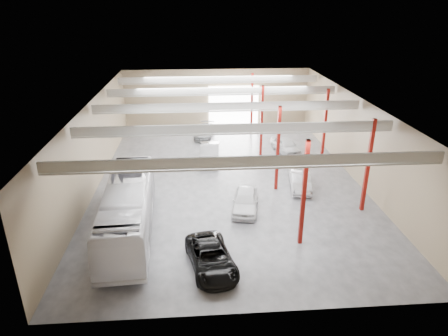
{
  "coord_description": "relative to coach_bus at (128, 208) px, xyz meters",
  "views": [
    {
      "loc": [
        -2.69,
        -31.41,
        14.41
      ],
      "look_at": [
        -0.53,
        -2.47,
        2.2
      ],
      "focal_mm": 32.0,
      "sensor_mm": 36.0,
      "label": 1
    }
  ],
  "objects": [
    {
      "name": "coach_bus",
      "position": [
        0.0,
        0.0,
        0.0
      ],
      "size": [
        3.54,
        12.5,
        3.44
      ],
      "primitive_type": "imported",
      "rotation": [
        0.0,
        0.0,
        0.05
      ],
      "color": "white",
      "rests_on": "ground"
    },
    {
      "name": "car_row_a",
      "position": [
        8.14,
        2.41,
        -0.95
      ],
      "size": [
        2.63,
        4.8,
        1.55
      ],
      "primitive_type": "imported",
      "rotation": [
        0.0,
        0.0,
        -0.19
      ],
      "color": "white",
      "rests_on": "ground"
    },
    {
      "name": "car_row_c",
      "position": [
        5.62,
        19.75,
        -1.05
      ],
      "size": [
        2.74,
        4.88,
        1.34
      ],
      "primitive_type": "imported",
      "rotation": [
        0.0,
        0.0,
        -0.2
      ],
      "color": "gray",
      "rests_on": "ground"
    },
    {
      "name": "depot_shell",
      "position": [
        7.42,
        8.23,
        3.25
      ],
      "size": [
        22.12,
        32.12,
        7.06
      ],
      "color": "#444448",
      "rests_on": "ground"
    },
    {
      "name": "car_right_far",
      "position": [
        13.75,
        14.26,
        -0.96
      ],
      "size": [
        2.77,
        4.74,
        1.52
      ],
      "primitive_type": "imported",
      "rotation": [
        0.0,
        0.0,
        0.23
      ],
      "color": "silver",
      "rests_on": "ground"
    },
    {
      "name": "black_sedan",
      "position": [
        5.29,
        -4.44,
        -1.01
      ],
      "size": [
        3.28,
        5.46,
        1.42
      ],
      "primitive_type": "imported",
      "rotation": [
        0.0,
        0.0,
        0.19
      ],
      "color": "black",
      "rests_on": "ground"
    },
    {
      "name": "car_right_near",
      "position": [
        13.09,
        5.74,
        -1.0
      ],
      "size": [
        2.13,
        4.55,
        1.44
      ],
      "primitive_type": "imported",
      "rotation": [
        0.0,
        0.0,
        -0.14
      ],
      "color": "silver",
      "rests_on": "ground"
    },
    {
      "name": "car_row_b",
      "position": [
        5.89,
        12.25,
        -0.88
      ],
      "size": [
        2.19,
        5.22,
        1.68
      ],
      "primitive_type": "imported",
      "rotation": [
        0.0,
        0.0,
        -0.08
      ],
      "color": "#ACACB1",
      "rests_on": "ground"
    }
  ]
}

